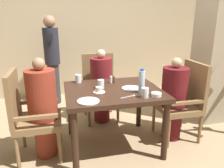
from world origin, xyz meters
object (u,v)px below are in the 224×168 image
Objects in this scene: diner_in_right_chair at (174,98)px; glass_tall_far at (78,79)px; chair_left_side at (29,113)px; standing_host at (52,58)px; teacup_with_saucer at (99,90)px; plate_main_left at (88,101)px; water_bottle at (142,82)px; diner_in_left_chair at (43,108)px; plate_main_right at (131,88)px; chair_far_side at (100,85)px; glass_tall_mid at (145,93)px; glass_tall_near at (101,84)px; bowl_small at (156,94)px; diner_in_far_chair at (101,85)px; chair_right_side at (184,99)px.

glass_tall_far is at bearing 162.28° from diner_in_right_chair.
standing_host is at bearing 81.90° from chair_left_side.
standing_host is at bearing 104.82° from glass_tall_far.
standing_host is at bearing 107.02° from teacup_with_saucer.
water_bottle is (0.61, 0.14, 0.12)m from plate_main_left.
diner_in_left_chair is at bearing 144.82° from plate_main_left.
plate_main_right is at bearing -176.70° from diner_in_right_chair.
chair_far_side is 1.27m from glass_tall_mid.
chair_far_side reaches higher than glass_tall_near.
bowl_small is at bearing -37.63° from glass_tall_near.
glass_tall_mid is at bearing -32.67° from teacup_with_saucer.
diner_in_right_chair is 7.97× the size of teacup_with_saucer.
bowl_small is at bearing -69.68° from diner_in_far_chair.
diner_in_far_chair is at bearing -53.21° from standing_host.
chair_left_side is at bearing -98.10° from standing_host.
glass_tall_near is at bearing -99.24° from chair_far_side.
glass_tall_near is (0.82, 0.06, 0.26)m from chair_left_side.
standing_host reaches higher than chair_right_side.
diner_in_left_chair is 1.69m from standing_host.
glass_tall_near is 1.00× the size of glass_tall_far.
chair_left_side is at bearing 165.84° from bowl_small.
chair_left_side reaches higher than glass_tall_far.
glass_tall_near is 0.39m from glass_tall_far.
teacup_with_saucer is at bearing -175.94° from diner_in_right_chair.
diner_in_right_chair is 1.00m from teacup_with_saucer.
standing_host is (-0.71, 0.80, 0.32)m from chair_far_side.
plate_main_right is 0.71m from glass_tall_far.
bowl_small is (1.10, -2.00, -0.09)m from standing_host.
standing_host is 15.07× the size of glass_tall_mid.
glass_tall_near is (-1.08, 0.06, 0.26)m from chair_right_side.
chair_far_side is at bearing 79.22° from teacup_with_saucer.
chair_right_side is (0.95, -0.72, -0.04)m from diner_in_far_chair.
teacup_with_saucer is at bearing -109.62° from glass_tall_near.
chair_far_side is 0.85m from glass_tall_near.
diner_in_left_chair reaches higher than water_bottle.
diner_in_left_chair reaches higher than chair_left_side.
glass_tall_far is (-0.62, 0.72, 0.00)m from glass_tall_mid.
water_bottle is at bearing -8.90° from chair_left_side.
diner_in_left_chair is 10.88× the size of glass_tall_near.
water_bottle reaches higher than chair_right_side.
glass_tall_far is (-0.58, 0.41, 0.05)m from plate_main_right.
chair_left_side is 0.16m from diner_in_left_chair.
plate_main_left is at bearing 179.22° from bowl_small.
glass_tall_near is (0.58, -1.60, -0.06)m from standing_host.
bowl_small is (0.72, -0.01, 0.01)m from plate_main_left.
chair_left_side is 9.59× the size of glass_tall_near.
diner_in_left_chair reaches higher than glass_tall_mid.
glass_tall_far is at bearing 164.19° from chair_right_side.
water_bottle is (-0.11, 0.15, 0.11)m from bowl_small.
glass_tall_near is (0.05, 0.13, 0.03)m from teacup_with_saucer.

